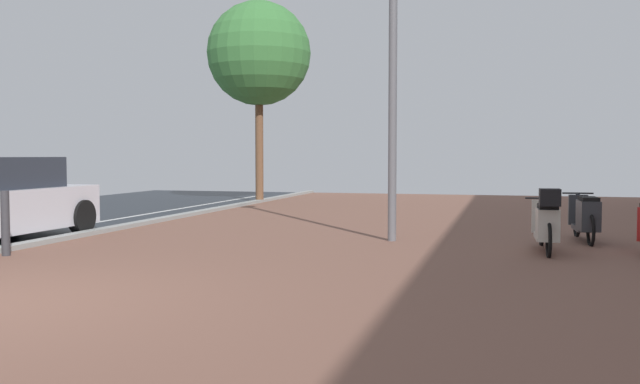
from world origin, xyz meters
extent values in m
cube|color=brown|center=(4.80, 0.00, -0.03)|extent=(14.40, 40.00, 0.05)
torus|color=black|center=(5.42, 4.78, 0.24)|extent=(0.07, 0.52, 0.52)
torus|color=black|center=(5.39, 6.11, 0.24)|extent=(0.07, 0.52, 0.52)
cube|color=beige|center=(5.40, 5.44, 0.21)|extent=(0.30, 0.75, 0.08)
cube|color=beige|center=(5.42, 5.02, 0.44)|extent=(0.32, 0.59, 0.46)
cube|color=black|center=(5.42, 5.02, 0.70)|extent=(0.27, 0.54, 0.06)
cylinder|color=beige|center=(5.39, 6.08, 0.49)|extent=(0.07, 0.12, 0.52)
cube|color=beige|center=(5.39, 6.01, 0.47)|extent=(0.32, 0.09, 0.52)
cylinder|color=black|center=(5.39, 6.06, 0.75)|extent=(0.52, 0.04, 0.03)
cube|color=black|center=(5.42, 4.73, 0.85)|extent=(0.29, 0.29, 0.24)
torus|color=black|center=(6.14, 6.24, 0.24)|extent=(0.09, 0.53, 0.53)
torus|color=black|center=(6.05, 7.51, 0.24)|extent=(0.09, 0.53, 0.53)
cube|color=#35393E|center=(6.09, 6.88, 0.22)|extent=(0.33, 0.73, 0.08)
cube|color=#35393E|center=(6.12, 6.47, 0.46)|extent=(0.34, 0.58, 0.48)
cube|color=black|center=(6.12, 6.47, 0.73)|extent=(0.30, 0.53, 0.06)
cylinder|color=#35393E|center=(6.05, 7.49, 0.50)|extent=(0.08, 0.12, 0.53)
cube|color=#35393E|center=(6.05, 7.41, 0.48)|extent=(0.33, 0.10, 0.53)
cylinder|color=black|center=(6.05, 7.46, 0.77)|extent=(0.52, 0.07, 0.03)
cylinder|color=black|center=(-4.25, 5.60, 0.31)|extent=(0.20, 0.62, 0.62)
cylinder|color=black|center=(-2.64, 5.60, 0.31)|extent=(0.20, 0.62, 0.62)
cylinder|color=slate|center=(3.00, 6.02, 3.12)|extent=(0.14, 0.14, 6.24)
cylinder|color=brown|center=(-2.42, 14.40, 1.70)|extent=(0.24, 0.24, 3.40)
sphere|color=#3C7A3B|center=(-2.42, 14.40, 4.49)|extent=(3.12, 3.12, 3.12)
cylinder|color=#38383D|center=(-2.05, 2.89, 0.47)|extent=(0.12, 0.12, 0.93)
camera|label=1|loc=(4.84, -5.42, 1.44)|focal=38.89mm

